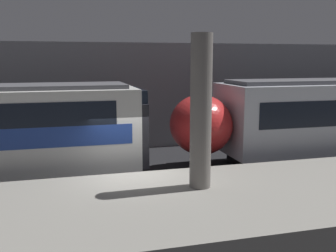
% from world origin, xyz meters
% --- Properties ---
extents(ground_plane, '(120.00, 120.00, 0.00)m').
position_xyz_m(ground_plane, '(0.00, 0.00, 0.00)').
color(ground_plane, black).
extents(platform, '(40.00, 5.14, 0.92)m').
position_xyz_m(platform, '(0.00, -2.57, 0.46)').
color(platform, gray).
rests_on(platform, ground).
extents(station_rear_barrier, '(50.00, 0.15, 5.21)m').
position_xyz_m(station_rear_barrier, '(0.00, 7.24, 2.60)').
color(station_rear_barrier, gray).
rests_on(station_rear_barrier, ground).
extents(support_pillar_near, '(0.58, 0.58, 4.19)m').
position_xyz_m(support_pillar_near, '(1.54, -1.88, 3.01)').
color(support_pillar_near, slate).
rests_on(support_pillar_near, platform).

